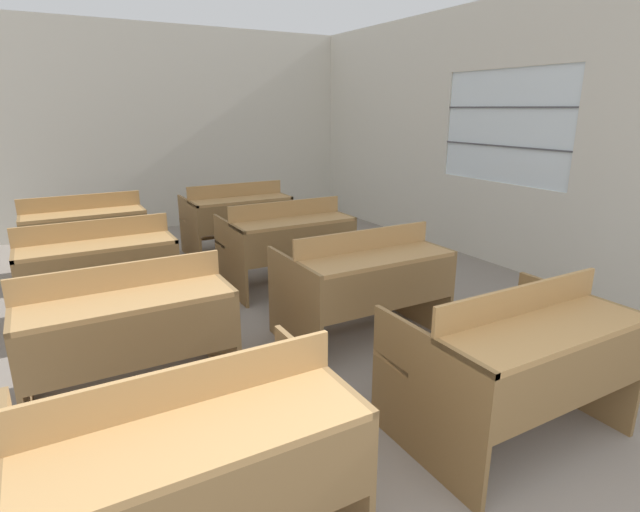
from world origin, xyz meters
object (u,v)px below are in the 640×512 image
bench_second_left (127,326)px  bench_third_left (98,267)px  bench_second_right (363,280)px  bench_front_right (514,356)px  bench_third_right (286,240)px  bench_back_left (85,232)px  bench_back_right (237,216)px  bench_front_left (190,461)px

bench_second_left → bench_third_left: 1.31m
bench_second_right → bench_front_right: bearing=-89.1°
bench_second_left → bench_second_right: 1.66m
bench_second_right → bench_third_right: same height
bench_front_right → bench_back_left: same height
bench_second_left → bench_second_right: size_ratio=1.00×
bench_second_right → bench_back_right: same height
bench_third_right → bench_back_left: size_ratio=1.00×
bench_third_left → bench_third_right: (1.68, 0.01, 0.00)m
bench_back_right → bench_third_right: bearing=-89.3°
bench_back_right → bench_third_left: bearing=-141.5°
bench_front_right → bench_back_left: size_ratio=1.00×
bench_front_left → bench_third_right: (1.67, 2.66, 0.00)m
bench_third_right → bench_back_left: (-1.66, 1.34, 0.00)m
bench_second_left → bench_second_right: bearing=-0.3°
bench_front_left → bench_back_right: same height
bench_third_left → bench_back_left: 1.35m
bench_front_left → bench_back_right: bearing=67.5°
bench_second_left → bench_third_right: (1.67, 1.32, 0.00)m
bench_front_left → bench_back_left: (0.00, 4.00, 0.00)m
bench_third_left → bench_second_left: bearing=-89.5°
bench_third_left → bench_back_right: bearing=38.5°
bench_front_right → bench_back_left: 4.36m
bench_second_right → bench_third_left: bearing=141.8°
bench_front_right → bench_second_right: bearing=90.9°
bench_third_left → bench_back_right: (1.67, 1.33, 0.00)m
bench_second_right → bench_third_left: (-1.68, 1.32, 0.00)m
bench_front_right → bench_back_right: same height
bench_third_right → bench_back_right: bearing=90.7°
bench_third_right → bench_second_left: bearing=-141.7°
bench_front_right → bench_back_left: bearing=112.6°
bench_second_left → bench_back_left: 2.66m
bench_front_right → bench_back_right: 4.00m
bench_third_right → bench_back_right: (-0.02, 1.32, 0.00)m
bench_back_right → bench_front_right: bearing=-89.6°
bench_third_right → bench_front_left: bearing=-122.1°
bench_front_left → bench_back_right: size_ratio=1.00×
bench_front_right → bench_third_right: bearing=90.3°
bench_front_right → bench_third_right: same height
bench_back_right → bench_back_left: bearing=179.2°
bench_front_left → bench_front_right: size_ratio=1.00×
bench_back_right → bench_second_right: bearing=-89.8°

